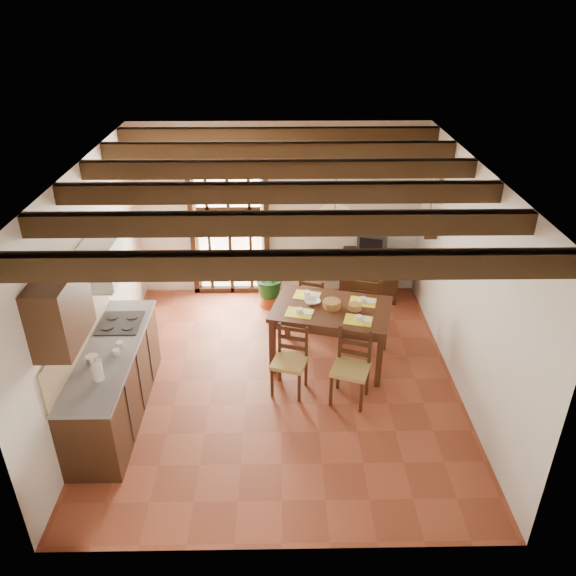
{
  "coord_description": "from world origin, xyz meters",
  "views": [
    {
      "loc": [
        -0.0,
        -5.88,
        4.53
      ],
      "look_at": [
        0.1,
        0.4,
        1.15
      ],
      "focal_mm": 35.0,
      "sensor_mm": 36.0,
      "label": 1
    }
  ],
  "objects_px": {
    "chair_near_left": "(290,372)",
    "sideboard": "(370,275)",
    "potted_plant": "(270,273)",
    "dining_table": "(331,314)",
    "crt_tv": "(372,242)",
    "chair_far_right": "(365,315)",
    "chair_near_right": "(350,380)",
    "pendant_lamp": "(335,215)",
    "chair_far_left": "(314,311)",
    "kitchen_counter": "(114,381)"
  },
  "relations": [
    {
      "from": "crt_tv",
      "to": "kitchen_counter",
      "type": "bearing_deg",
      "value": -124.54
    },
    {
      "from": "chair_far_left",
      "to": "potted_plant",
      "type": "xyz_separation_m",
      "value": [
        -0.65,
        0.66,
        0.3
      ]
    },
    {
      "from": "chair_near_right",
      "to": "crt_tv",
      "type": "bearing_deg",
      "value": 96.57
    },
    {
      "from": "dining_table",
      "to": "sideboard",
      "type": "xyz_separation_m",
      "value": [
        0.79,
        1.77,
        -0.32
      ]
    },
    {
      "from": "potted_plant",
      "to": "pendant_lamp",
      "type": "distance_m",
      "value": 2.22
    },
    {
      "from": "chair_near_left",
      "to": "potted_plant",
      "type": "height_order",
      "value": "potted_plant"
    },
    {
      "from": "sideboard",
      "to": "chair_near_right",
      "type": "bearing_deg",
      "value": -90.23
    },
    {
      "from": "chair_near_left",
      "to": "pendant_lamp",
      "type": "relative_size",
      "value": 1.04
    },
    {
      "from": "chair_near_right",
      "to": "chair_far_left",
      "type": "distance_m",
      "value": 1.73
    },
    {
      "from": "chair_near_left",
      "to": "chair_far_left",
      "type": "bearing_deg",
      "value": 92.68
    },
    {
      "from": "chair_near_left",
      "to": "crt_tv",
      "type": "height_order",
      "value": "crt_tv"
    },
    {
      "from": "chair_near_right",
      "to": "pendant_lamp",
      "type": "xyz_separation_m",
      "value": [
        -0.17,
        0.95,
        1.78
      ]
    },
    {
      "from": "kitchen_counter",
      "to": "chair_near_left",
      "type": "height_order",
      "value": "kitchen_counter"
    },
    {
      "from": "chair_near_right",
      "to": "pendant_lamp",
      "type": "relative_size",
      "value": 1.11
    },
    {
      "from": "kitchen_counter",
      "to": "sideboard",
      "type": "distance_m",
      "value": 4.43
    },
    {
      "from": "dining_table",
      "to": "chair_far_right",
      "type": "height_order",
      "value": "chair_far_right"
    },
    {
      "from": "kitchen_counter",
      "to": "chair_far_right",
      "type": "distance_m",
      "value": 3.63
    },
    {
      "from": "kitchen_counter",
      "to": "chair_near_left",
      "type": "bearing_deg",
      "value": 10.86
    },
    {
      "from": "chair_near_left",
      "to": "sideboard",
      "type": "relative_size",
      "value": 0.94
    },
    {
      "from": "chair_near_left",
      "to": "chair_far_right",
      "type": "height_order",
      "value": "chair_far_right"
    },
    {
      "from": "crt_tv",
      "to": "pendant_lamp",
      "type": "xyz_separation_m",
      "value": [
        -0.79,
        -1.66,
        1.1
      ]
    },
    {
      "from": "dining_table",
      "to": "chair_far_left",
      "type": "height_order",
      "value": "chair_far_left"
    },
    {
      "from": "chair_far_right",
      "to": "crt_tv",
      "type": "xyz_separation_m",
      "value": [
        0.23,
        1.11,
        0.68
      ]
    },
    {
      "from": "kitchen_counter",
      "to": "crt_tv",
      "type": "height_order",
      "value": "kitchen_counter"
    },
    {
      "from": "chair_far_left",
      "to": "pendant_lamp",
      "type": "distance_m",
      "value": 1.97
    },
    {
      "from": "crt_tv",
      "to": "chair_far_right",
      "type": "bearing_deg",
      "value": -85.6
    },
    {
      "from": "chair_far_left",
      "to": "crt_tv",
      "type": "height_order",
      "value": "crt_tv"
    },
    {
      "from": "dining_table",
      "to": "chair_near_left",
      "type": "bearing_deg",
      "value": -115.97
    },
    {
      "from": "chair_far_left",
      "to": "chair_near_right",
      "type": "bearing_deg",
      "value": 122.69
    },
    {
      "from": "chair_near_left",
      "to": "pendant_lamp",
      "type": "xyz_separation_m",
      "value": [
        0.56,
        0.76,
        1.8
      ]
    },
    {
      "from": "chair_near_left",
      "to": "sideboard",
      "type": "bearing_deg",
      "value": 78.02
    },
    {
      "from": "dining_table",
      "to": "chair_near_left",
      "type": "height_order",
      "value": "chair_near_left"
    },
    {
      "from": "chair_far_left",
      "to": "sideboard",
      "type": "relative_size",
      "value": 0.91
    },
    {
      "from": "chair_near_left",
      "to": "chair_near_right",
      "type": "relative_size",
      "value": 0.94
    },
    {
      "from": "chair_far_left",
      "to": "chair_far_right",
      "type": "distance_m",
      "value": 0.76
    },
    {
      "from": "chair_near_left",
      "to": "sideboard",
      "type": "distance_m",
      "value": 2.78
    },
    {
      "from": "chair_near_right",
      "to": "crt_tv",
      "type": "distance_m",
      "value": 2.77
    },
    {
      "from": "sideboard",
      "to": "potted_plant",
      "type": "xyz_separation_m",
      "value": [
        -1.61,
        -0.26,
        0.17
      ]
    },
    {
      "from": "chair_near_right",
      "to": "potted_plant",
      "type": "xyz_separation_m",
      "value": [
        -1.0,
        2.36,
        0.28
      ]
    },
    {
      "from": "kitchen_counter",
      "to": "chair_near_right",
      "type": "height_order",
      "value": "kitchen_counter"
    },
    {
      "from": "dining_table",
      "to": "chair_far_right",
      "type": "distance_m",
      "value": 0.96
    },
    {
      "from": "sideboard",
      "to": "potted_plant",
      "type": "bearing_deg",
      "value": -157.96
    },
    {
      "from": "kitchen_counter",
      "to": "chair_near_right",
      "type": "relative_size",
      "value": 2.4
    },
    {
      "from": "dining_table",
      "to": "crt_tv",
      "type": "distance_m",
      "value": 1.95
    },
    {
      "from": "dining_table",
      "to": "chair_near_left",
      "type": "relative_size",
      "value": 1.95
    },
    {
      "from": "potted_plant",
      "to": "pendant_lamp",
      "type": "bearing_deg",
      "value": -59.72
    },
    {
      "from": "pendant_lamp",
      "to": "crt_tv",
      "type": "bearing_deg",
      "value": 64.64
    },
    {
      "from": "chair_near_right",
      "to": "potted_plant",
      "type": "bearing_deg",
      "value": 132.73
    },
    {
      "from": "crt_tv",
      "to": "pendant_lamp",
      "type": "relative_size",
      "value": 0.62
    },
    {
      "from": "chair_near_left",
      "to": "kitchen_counter",
      "type": "bearing_deg",
      "value": -152.03
    }
  ]
}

